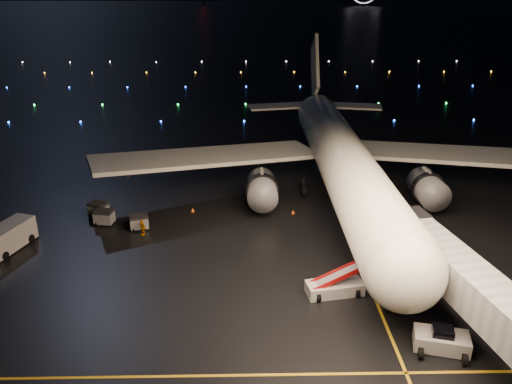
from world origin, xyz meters
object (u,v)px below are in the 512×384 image
service_truck (9,237)px  crew_c (142,227)px  airliner (339,124)px  baggage_cart_0 (104,217)px  belt_loader (335,276)px  pushback_tug (442,338)px  baggage_cart_1 (139,222)px  baggage_cart_2 (98,210)px

service_truck → crew_c: service_truck is taller
airliner → crew_c: 28.18m
baggage_cart_0 → crew_c: bearing=-20.2°
belt_loader → baggage_cart_0: 28.36m
baggage_cart_0 → airliner: bearing=29.4°
belt_loader → service_truck: size_ratio=1.00×
pushback_tug → belt_loader: bearing=146.7°
crew_c → baggage_cart_0: size_ratio=0.90×
baggage_cart_1 → service_truck: bearing=-176.1°
belt_loader → baggage_cart_1: belt_loader is taller
baggage_cart_0 → service_truck: bearing=-136.8°
airliner → crew_c: airliner is taller
pushback_tug → baggage_cart_0: size_ratio=1.93×
pushback_tug → belt_loader: belt_loader is taller
baggage_cart_1 → belt_loader: bearing=-48.4°
crew_c → airliner: bearing=73.1°
baggage_cart_0 → baggage_cart_1: bearing=-7.7°
baggage_cart_0 → baggage_cart_2: baggage_cart_2 is taller
baggage_cart_1 → crew_c: bearing=-81.4°
belt_loader → baggage_cart_1: bearing=136.7°
belt_loader → baggage_cart_0: bearing=139.3°
belt_loader → baggage_cart_2: 30.43m
belt_loader → crew_c: 22.70m
airliner → baggage_cart_2: airliner is taller
airliner → baggage_cart_1: 28.09m
baggage_cart_0 → baggage_cart_2: (-1.19, 1.99, 0.02)m
airliner → baggage_cart_1: size_ratio=31.82×
baggage_cart_2 → pushback_tug: bearing=-12.5°
pushback_tug → service_truck: (-39.48, 16.59, 0.40)m
baggage_cart_1 → baggage_cart_2: bearing=134.1°
airliner → baggage_cart_1: (-24.21, -11.65, -8.20)m
pushback_tug → baggage_cart_1: (-26.83, 20.84, -0.10)m
service_truck → baggage_cart_2: (7.17, 7.57, -0.45)m
service_truck → baggage_cart_1: (12.64, 4.26, -0.50)m
baggage_cart_1 → pushback_tug: bearing=-52.6°
pushback_tug → service_truck: service_truck is taller
baggage_cart_1 → baggage_cart_2: size_ratio=0.94×
airliner → belt_loader: bearing=-99.4°
baggage_cart_0 → baggage_cart_1: baggage_cart_0 is taller
crew_c → baggage_cart_2: crew_c is taller
pushback_tug → baggage_cart_0: (-31.11, 22.17, -0.07)m
pushback_tug → baggage_cart_1: bearing=156.7°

